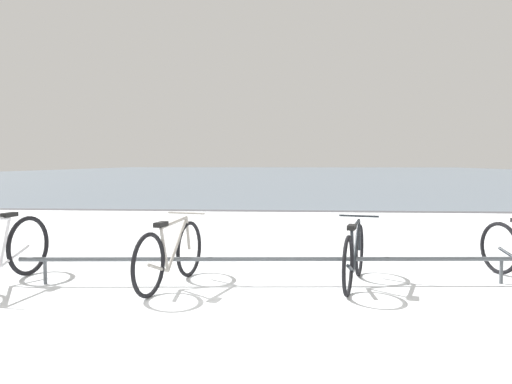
% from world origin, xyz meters
% --- Properties ---
extents(ground, '(80.00, 132.00, 0.08)m').
position_xyz_m(ground, '(0.00, 53.90, -0.04)').
color(ground, silver).
extents(bike_rack, '(5.65, 0.48, 0.31)m').
position_xyz_m(bike_rack, '(0.34, 1.64, 0.27)').
color(bike_rack, '#4C5156').
rests_on(bike_rack, ground).
extents(bicycle_1, '(0.52, 1.61, 0.78)m').
position_xyz_m(bicycle_1, '(-0.79, 1.46, 0.35)').
color(bicycle_1, black).
rests_on(bicycle_1, ground).
extents(bicycle_2, '(0.54, 1.55, 0.74)m').
position_xyz_m(bicycle_2, '(1.22, 1.64, 0.34)').
color(bicycle_2, black).
rests_on(bicycle_2, ground).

